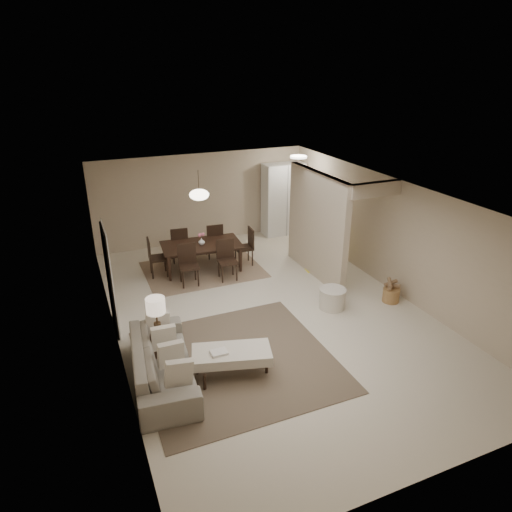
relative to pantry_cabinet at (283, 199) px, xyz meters
name	(u,v)px	position (x,y,z in m)	size (l,w,h in m)	color
floor	(268,312)	(-2.35, -4.15, -1.05)	(9.00, 9.00, 0.00)	beige
ceiling	(269,194)	(-2.35, -4.15, 1.45)	(9.00, 9.00, 0.00)	white
back_wall	(202,198)	(-2.35, 0.35, 0.20)	(6.00, 6.00, 0.00)	tan
left_wall	(110,283)	(-5.35, -4.15, 0.20)	(9.00, 9.00, 0.00)	tan
right_wall	(393,236)	(0.65, -4.15, 0.20)	(9.00, 9.00, 0.00)	tan
partition	(317,225)	(-0.55, -2.90, 0.20)	(0.15, 2.50, 2.50)	tan
doorway	(110,281)	(-5.32, -3.55, -0.03)	(0.04, 0.90, 2.04)	black
pantry_cabinet	(283,199)	(0.00, 0.00, 0.00)	(1.20, 0.55, 2.10)	white
flush_light	(298,157)	(-0.05, -0.95, 1.41)	(0.44, 0.44, 0.05)	white
living_rug	(237,360)	(-3.53, -5.47, -1.04)	(3.20, 3.20, 0.01)	brown
sofa	(162,362)	(-4.80, -5.47, -0.71)	(0.90, 2.31, 0.67)	gray
ottoman_bench	(232,355)	(-3.73, -5.77, -0.68)	(1.39, 0.91, 0.46)	beige
side_table	(160,350)	(-4.75, -5.00, -0.81)	(0.44, 0.44, 0.49)	black
table_lamp	(156,309)	(-4.75, -5.00, 0.00)	(0.32, 0.32, 0.76)	#402E1B
round_pouf	(332,299)	(-1.03, -4.51, -0.83)	(0.55, 0.55, 0.43)	beige
wicker_basket	(391,295)	(0.28, -4.76, -0.90)	(0.36, 0.36, 0.30)	olive
dining_rug	(203,269)	(-2.98, -1.62, -1.04)	(2.80, 2.10, 0.01)	#8B6E56
dining_table	(202,257)	(-2.98, -1.62, -0.71)	(1.91, 1.07, 0.67)	black
dining_chairs	(202,252)	(-2.98, -1.62, -0.57)	(2.58, 1.95, 0.95)	black
vase	(202,241)	(-2.98, -1.62, -0.30)	(0.16, 0.16, 0.16)	white
yellow_mat	(322,266)	(-0.14, -2.60, -1.04)	(0.98, 0.60, 0.01)	yellow
pendant_light	(199,195)	(-2.98, -1.62, 0.87)	(0.46, 0.46, 0.71)	#402E1B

